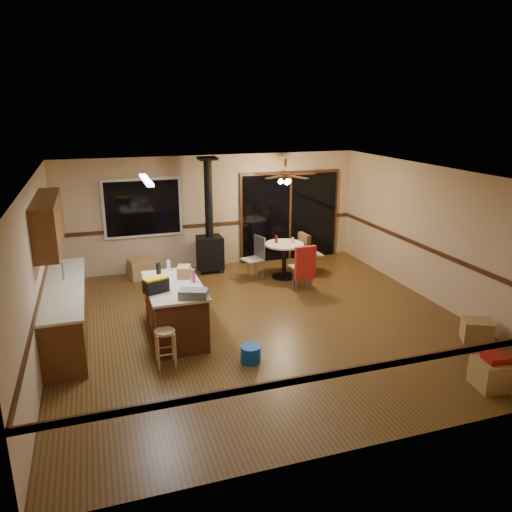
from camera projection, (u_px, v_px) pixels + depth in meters
name	position (u px, v px, depth m)	size (l,w,h in m)	color
floor	(261.00, 323.00, 8.77)	(7.00, 7.00, 0.00)	#543817
ceiling	(262.00, 175.00, 8.01)	(7.00, 7.00, 0.00)	silver
wall_back	(213.00, 212.00, 11.57)	(7.00, 7.00, 0.00)	tan
wall_front	(369.00, 343.00, 5.21)	(7.00, 7.00, 0.00)	tan
wall_left	(37.00, 274.00, 7.34)	(7.00, 7.00, 0.00)	tan
wall_right	(436.00, 236.00, 9.43)	(7.00, 7.00, 0.00)	tan
chair_rail	(261.00, 269.00, 8.48)	(7.00, 7.00, 0.08)	#3C1F0F
window	(143.00, 208.00, 10.99)	(1.72, 0.10, 1.32)	black
sliding_door	(290.00, 217.00, 12.16)	(2.52, 0.10, 2.10)	black
lower_cabinets	(66.00, 313.00, 8.14)	(0.60, 3.00, 0.86)	#5D3317
countertop	(63.00, 287.00, 8.01)	(0.64, 3.04, 0.04)	beige
upper_cabinets	(48.00, 223.00, 7.86)	(0.35, 2.00, 0.80)	#5D3317
kitchen_island	(175.00, 310.00, 8.19)	(0.88, 1.68, 0.90)	#472211
wood_stove	(210.00, 241.00, 11.27)	(0.55, 0.50, 2.52)	black
ceiling_fan	(285.00, 178.00, 10.45)	(0.24, 0.24, 0.55)	brown
fluorescent_strip	(146.00, 180.00, 7.76)	(0.10, 1.20, 0.04)	white
toolbox_grey	(193.00, 294.00, 7.47)	(0.43, 0.24, 0.13)	slate
toolbox_black	(156.00, 286.00, 7.71)	(0.37, 0.20, 0.21)	black
toolbox_yellow_lid	(156.00, 278.00, 7.67)	(0.37, 0.19, 0.03)	gold
box_on_island	(184.00, 272.00, 8.37)	(0.21, 0.28, 0.19)	#A37C48
bottle_dark	(159.00, 271.00, 8.27)	(0.08, 0.08, 0.29)	black
bottle_pink	(193.00, 276.00, 8.12)	(0.07, 0.07, 0.22)	#D84C8C
bottle_white	(169.00, 266.00, 8.69)	(0.06, 0.06, 0.19)	white
bar_stool	(166.00, 348.00, 7.30)	(0.30, 0.30, 0.55)	tan
blue_bucket	(251.00, 354.00, 7.42)	(0.30, 0.30, 0.25)	blue
dining_table	(284.00, 254.00, 10.94)	(0.85, 0.85, 0.78)	black
glass_red	(276.00, 239.00, 10.89)	(0.06, 0.06, 0.16)	#590C14
glass_cream	(293.00, 240.00, 10.86)	(0.06, 0.06, 0.13)	beige
chair_left	(256.00, 253.00, 10.87)	(0.50, 0.50, 0.51)	tan
chair_near	(305.00, 263.00, 10.15)	(0.44, 0.47, 0.70)	tan
chair_right	(305.00, 249.00, 11.11)	(0.49, 0.45, 0.70)	tan
box_under_window	(142.00, 269.00, 11.00)	(0.53, 0.43, 0.43)	#A37C48
box_corner_a	(494.00, 374.00, 6.75)	(0.52, 0.44, 0.39)	#A37C48
box_corner_b	(477.00, 331.00, 8.07)	(0.44, 0.38, 0.36)	#A37C48
box_small_red	(497.00, 358.00, 6.68)	(0.33, 0.27, 0.09)	maroon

